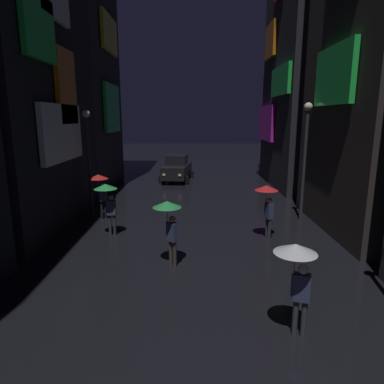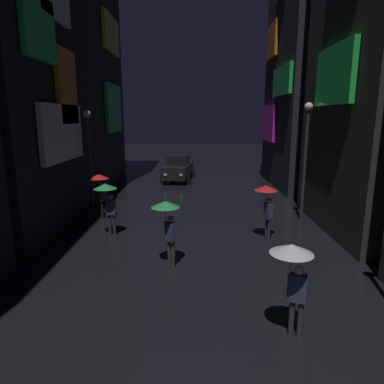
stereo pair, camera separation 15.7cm
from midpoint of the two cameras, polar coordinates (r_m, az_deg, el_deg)
The scene contains 10 objects.
building_left_mid at distance 16.80m, azimuth -27.07°, elevation 15.79°, with size 4.25×8.96×12.08m.
building_right_far at distance 25.01m, azimuth 19.12°, elevation 20.13°, with size 4.25×8.20×16.64m.
pedestrian_far_right_red at distance 16.21m, azimuth -14.78°, elevation 1.32°, with size 0.90×0.90×2.12m.
pedestrian_midstreet_left_green at distance 10.72m, azimuth -3.72°, elevation -3.89°, with size 0.90×0.90×2.12m.
pedestrian_foreground_right_clear at distance 7.58m, azimuth 17.15°, elevation -11.53°, with size 0.90×0.90×2.12m.
pedestrian_near_crossing_red at distance 13.40m, azimuth 12.69°, elevation -0.84°, with size 0.90×0.90×2.12m.
pedestrian_midstreet_centre_green at distance 13.86m, azimuth -13.63°, elevation -0.46°, with size 0.90×0.90×2.12m.
car_distant at distance 25.56m, azimuth -2.12°, elevation 3.98°, with size 2.60×4.31×1.92m.
streetlamp_left_far at distance 17.22m, azimuth -16.54°, elevation 6.89°, with size 0.36×0.36×5.00m.
streetlamp_right_far at distance 16.08m, azimuth 18.71°, elevation 6.95°, with size 0.36×0.36×5.29m.
Camera 2 is at (0.12, -1.49, 4.67)m, focal length 32.00 mm.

